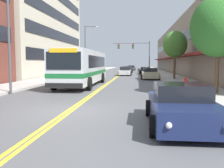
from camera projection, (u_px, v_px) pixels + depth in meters
name	position (u px, v px, depth m)	size (l,w,h in m)	color
ground_plane	(122.00, 73.00, 47.39)	(240.00, 240.00, 0.00)	#565659
sidewalk_left	(84.00, 73.00, 48.12)	(3.57, 106.00, 0.16)	#B2ADA5
sidewalk_right	(161.00, 73.00, 46.66)	(3.57, 106.00, 0.16)	#B2ADA5
centre_line	(122.00, 73.00, 47.39)	(0.34, 106.00, 0.01)	yellow
storefront_row_right	(195.00, 49.00, 45.68)	(9.10, 68.00, 8.99)	gray
city_bus	(83.00, 66.00, 22.13)	(2.95, 11.58, 3.02)	silver
car_champagne_parked_left_mid	(90.00, 72.00, 37.53)	(2.08, 4.16, 1.36)	beige
car_navy_parked_right_foreground	(181.00, 106.00, 8.12)	(2.18, 4.53, 1.35)	#19234C
car_beige_parked_right_mid	(150.00, 74.00, 30.69)	(2.20, 4.80, 1.38)	#BCAD89
car_black_parked_right_far	(145.00, 71.00, 44.12)	(2.14, 4.19, 1.25)	black
car_silver_moving_lead	(125.00, 71.00, 39.35)	(2.06, 4.52, 1.38)	#B7B7BC
car_dark_grey_moving_second	(131.00, 68.00, 65.01)	(2.12, 4.78, 1.26)	#38383D
car_charcoal_moving_third	(127.00, 70.00, 49.85)	(2.05, 4.16, 1.31)	#232328
traffic_signal_mast	(136.00, 50.00, 48.80)	(7.18, 0.38, 6.16)	#47474C
street_lamp_left_near	(13.00, 25.00, 15.75)	(2.14, 0.28, 7.37)	#47474C
street_lamp_left_far	(87.00, 46.00, 39.07)	(2.23, 0.28, 7.76)	#47474C
street_tree_right_near	(219.00, 27.00, 14.96)	(3.35, 3.35, 5.89)	brown
street_tree_right_mid	(175.00, 45.00, 28.76)	(2.80, 2.80, 5.50)	brown
fire_hydrant	(185.00, 85.00, 16.02)	(0.30, 0.22, 0.91)	red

